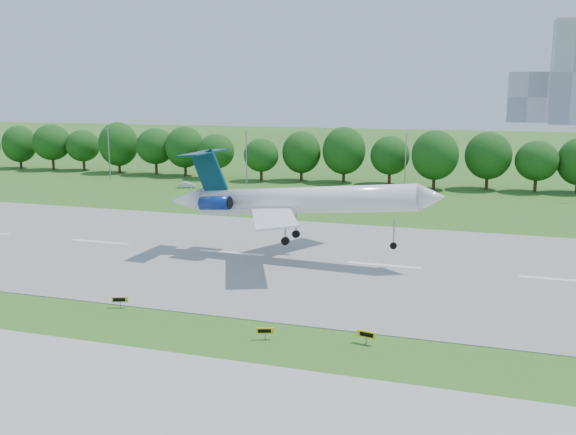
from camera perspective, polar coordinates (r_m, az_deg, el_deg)
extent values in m
plane|color=#245817|center=(63.15, -13.82, -8.56)|extent=(600.00, 600.00, 0.00)
cube|color=gray|center=(84.45, -5.02, -3.17)|extent=(400.00, 45.00, 0.08)
cylinder|color=#382314|center=(170.44, -15.13, 4.43)|extent=(0.70, 0.70, 3.60)
sphere|color=#0E360D|center=(169.99, -15.20, 5.90)|extent=(8.40, 8.40, 8.40)
cylinder|color=#382314|center=(152.71, -2.34, 4.05)|extent=(0.70, 0.70, 3.60)
sphere|color=#0E360D|center=(152.21, -2.35, 5.70)|extent=(8.40, 8.40, 8.40)
cylinder|color=#382314|center=(144.19, 12.81, 3.35)|extent=(0.70, 0.70, 3.60)
sphere|color=#0E360D|center=(143.66, 12.89, 5.09)|extent=(8.40, 8.40, 8.40)
cylinder|color=gray|center=(158.95, -15.62, 5.46)|extent=(0.24, 0.24, 12.00)
cube|color=gray|center=(158.48, -15.74, 7.65)|extent=(0.90, 0.25, 0.18)
cylinder|color=gray|center=(142.92, -3.72, 5.23)|extent=(0.24, 0.24, 12.00)
cube|color=gray|center=(142.40, -3.75, 7.68)|extent=(0.90, 0.25, 0.18)
cylinder|color=gray|center=(134.31, 10.39, 4.68)|extent=(0.24, 0.24, 12.00)
cube|color=gray|center=(133.75, 10.48, 7.28)|extent=(0.90, 0.25, 0.18)
cube|color=#B2B2B7|center=(432.70, 23.85, 11.70)|extent=(22.00, 22.00, 62.00)
cube|color=#B2B2B7|center=(455.90, 20.46, 9.99)|extent=(24.00, 24.00, 32.00)
cylinder|color=white|center=(79.62, 1.52, 1.55)|extent=(28.25, 4.27, 5.52)
cone|color=white|center=(76.11, 12.68, 1.78)|extent=(3.35, 3.38, 3.50)
cone|color=white|center=(86.13, -8.80, 1.53)|extent=(4.84, 3.43, 3.62)
cube|color=white|center=(74.31, -1.28, 0.00)|extent=(9.02, 12.98, 0.61)
cube|color=white|center=(86.43, 1.81, 1.61)|extent=(9.67, 12.92, 0.61)
cube|color=#05303E|center=(84.13, -6.97, 3.93)|extent=(5.09, 0.65, 6.39)
cube|color=#05303E|center=(84.25, -7.58, 5.73)|extent=(3.31, 8.96, 0.45)
cylinder|color=navy|center=(81.68, -6.50, 1.28)|extent=(4.11, 1.92, 2.08)
cylinder|color=navy|center=(85.99, -5.08, 1.82)|extent=(4.11, 1.92, 2.08)
cylinder|color=gray|center=(77.58, 9.39, -1.32)|extent=(0.19, 0.19, 3.26)
cylinder|color=black|center=(77.95, 9.35, -2.49)|extent=(0.85, 0.31, 0.84)
cylinder|color=gray|center=(78.93, -0.24, -0.95)|extent=(0.22, 0.22, 3.26)
cylinder|color=black|center=(79.30, -0.24, -2.10)|extent=(1.04, 0.46, 1.03)
cylinder|color=gray|center=(82.72, 0.72, -0.38)|extent=(0.22, 0.22, 3.26)
cylinder|color=black|center=(83.07, 0.72, -1.48)|extent=(1.04, 0.46, 1.03)
cube|color=gray|center=(65.74, -14.68, -7.48)|extent=(0.13, 0.13, 0.70)
cube|color=yellow|center=(65.58, -14.71, -7.06)|extent=(1.58, 0.67, 0.55)
cube|color=black|center=(65.48, -14.73, -7.09)|extent=(1.15, 0.40, 0.35)
cube|color=gray|center=(55.47, 6.97, -10.75)|extent=(0.12, 0.12, 0.71)
cube|color=yellow|center=(55.28, 6.99, -10.26)|extent=(1.63, 0.48, 0.56)
cube|color=black|center=(55.18, 6.94, -10.30)|extent=(1.20, 0.25, 0.36)
cube|color=gray|center=(56.03, -2.03, -10.47)|extent=(0.12, 0.12, 0.66)
cube|color=yellow|center=(55.86, -2.04, -10.02)|extent=(1.47, 0.63, 0.51)
cube|color=black|center=(55.76, -2.04, -10.06)|extent=(1.07, 0.37, 0.33)
imported|color=silver|center=(141.63, -9.02, 2.88)|extent=(4.18, 2.80, 1.30)
imported|color=white|center=(141.89, -6.09, 2.93)|extent=(3.22, 1.41, 1.08)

